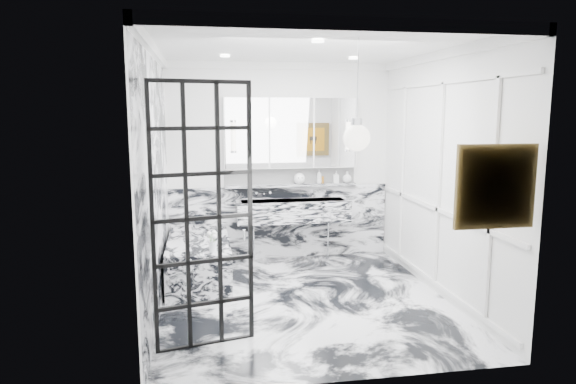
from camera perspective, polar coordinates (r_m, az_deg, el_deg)
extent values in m
plane|color=white|center=(5.98, 1.78, -11.88)|extent=(3.60, 3.60, 0.00)
plane|color=white|center=(5.62, 1.92, 15.84)|extent=(3.60, 3.60, 0.00)
plane|color=white|center=(7.39, -0.92, 3.35)|extent=(3.60, 0.00, 3.60)
plane|color=white|center=(3.91, 7.09, -1.88)|extent=(3.60, 0.00, 3.60)
plane|color=white|center=(5.54, -14.59, 1.13)|extent=(0.00, 3.60, 3.60)
plane|color=white|center=(6.15, 16.63, 1.81)|extent=(0.00, 3.60, 3.60)
cube|color=white|center=(7.51, -0.88, -3.33)|extent=(3.18, 0.05, 1.05)
cube|color=white|center=(5.55, -14.42, 0.52)|extent=(0.02, 3.56, 2.68)
cube|color=white|center=(6.15, 16.42, 0.88)|extent=(0.03, 3.40, 2.30)
imported|color=#8C5919|center=(7.43, 3.48, 1.72)|extent=(0.09, 0.09, 0.20)
imported|color=#4C4C51|center=(7.50, 5.37, 1.69)|extent=(0.09, 0.10, 0.18)
imported|color=silver|center=(7.54, 6.58, 1.68)|extent=(0.16, 0.16, 0.17)
sphere|color=white|center=(7.38, 1.27, 1.50)|extent=(0.17, 0.17, 0.17)
cylinder|color=#8C5919|center=(7.45, 3.86, 1.36)|extent=(0.04, 0.04, 0.10)
cylinder|color=silver|center=(5.90, -8.34, -6.02)|extent=(0.08, 0.08, 0.12)
cube|color=#C09013|center=(4.41, 22.07, 0.57)|extent=(0.58, 0.06, 0.58)
sphere|color=white|center=(4.53, 7.64, 5.98)|extent=(0.23, 0.23, 0.23)
cube|color=silver|center=(7.28, 0.55, -2.08)|extent=(1.60, 0.45, 0.30)
cube|color=silver|center=(7.38, 0.33, 0.75)|extent=(1.90, 0.14, 0.04)
cube|color=white|center=(7.42, 0.25, 1.85)|extent=(1.90, 0.03, 0.23)
cube|color=white|center=(7.31, 0.33, 6.58)|extent=(1.90, 0.16, 1.00)
cylinder|color=white|center=(7.12, -6.09, 6.15)|extent=(0.07, 0.07, 0.40)
cylinder|color=white|center=(7.41, 6.75, 6.24)|extent=(0.07, 0.07, 0.40)
cube|color=silver|center=(6.63, -9.86, -7.37)|extent=(0.75, 1.65, 0.55)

